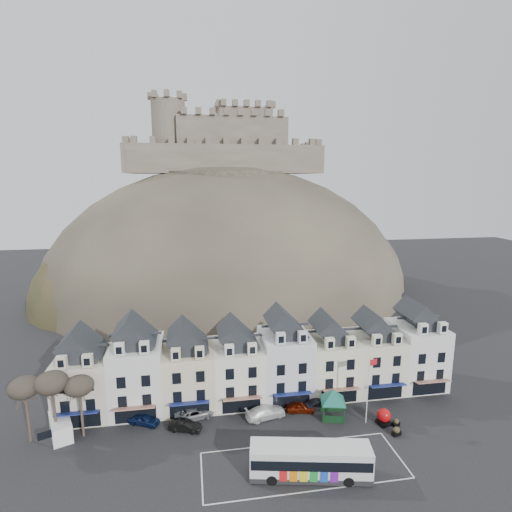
% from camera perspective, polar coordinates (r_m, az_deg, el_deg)
% --- Properties ---
extents(ground, '(300.00, 300.00, 0.00)m').
position_cam_1_polar(ground, '(48.21, 4.60, -28.78)').
color(ground, black).
rests_on(ground, ground).
extents(coach_bay_markings, '(22.00, 7.50, 0.01)m').
position_cam_1_polar(coach_bay_markings, '(49.56, 6.74, -27.53)').
color(coach_bay_markings, silver).
rests_on(coach_bay_markings, ground).
extents(townhouse_terrace, '(54.40, 9.35, 11.80)m').
position_cam_1_polar(townhouse_terrace, '(58.52, 0.93, -14.81)').
color(townhouse_terrace, beige).
rests_on(townhouse_terrace, ground).
extents(castle_hill, '(100.00, 76.00, 68.00)m').
position_cam_1_polar(castle_hill, '(109.69, -3.48, -5.18)').
color(castle_hill, '#322C27').
rests_on(castle_hill, ground).
extents(castle, '(50.20, 22.20, 22.00)m').
position_cam_1_polar(castle, '(112.54, -4.51, 15.85)').
color(castle, brown).
rests_on(castle, ground).
extents(tree_left_far, '(3.61, 3.61, 8.24)m').
position_cam_1_polar(tree_left_far, '(55.72, -30.19, -15.99)').
color(tree_left_far, '#3C2F26').
rests_on(tree_left_far, ground).
extents(tree_left_mid, '(3.78, 3.78, 8.64)m').
position_cam_1_polar(tree_left_mid, '(54.59, -27.17, -15.86)').
color(tree_left_mid, '#3C2F26').
rests_on(tree_left_mid, ground).
extents(tree_left_near, '(3.43, 3.43, 7.84)m').
position_cam_1_polar(tree_left_near, '(54.06, -23.95, -16.66)').
color(tree_left_near, '#3C2F26').
rests_on(tree_left_near, ground).
extents(bus, '(12.93, 5.28, 3.56)m').
position_cam_1_polar(bus, '(47.15, 7.76, -26.84)').
color(bus, '#262628').
rests_on(bus, ground).
extents(bus_shelter, '(6.11, 6.11, 3.98)m').
position_cam_1_polar(bus_shelter, '(55.73, 10.95, -19.02)').
color(bus_shelter, black).
rests_on(bus_shelter, ground).
extents(red_buoy, '(1.72, 1.72, 2.13)m').
position_cam_1_polar(red_buoy, '(56.98, 17.80, -21.00)').
color(red_buoy, black).
rests_on(red_buoy, ground).
extents(flagpole, '(1.26, 0.39, 8.92)m').
position_cam_1_polar(flagpole, '(54.69, 15.78, -17.48)').
color(flagpole, silver).
rests_on(flagpole, ground).
extents(white_van, '(3.92, 5.44, 2.28)m').
position_cam_1_polar(white_van, '(57.88, -26.13, -21.05)').
color(white_van, white).
rests_on(white_van, ground).
extents(planter_west, '(1.06, 0.68, 0.98)m').
position_cam_1_polar(planter_west, '(57.48, 19.36, -21.52)').
color(planter_west, black).
rests_on(planter_west, ground).
extents(planter_east, '(1.21, 0.80, 1.11)m').
position_cam_1_polar(planter_east, '(55.77, 19.43, -22.56)').
color(planter_east, black).
rests_on(planter_east, ground).
extents(car_navy, '(4.41, 3.17, 1.40)m').
position_cam_1_polar(car_navy, '(56.69, -15.75, -21.52)').
color(car_navy, '#0C193F').
rests_on(car_navy, ground).
extents(car_black, '(4.29, 2.65, 1.34)m').
position_cam_1_polar(car_black, '(54.48, -10.11, -22.76)').
color(car_black, black).
rests_on(car_black, ground).
extents(car_silver, '(5.55, 3.86, 1.43)m').
position_cam_1_polar(car_silver, '(56.53, -8.78, -21.28)').
color(car_silver, '#97989E').
rests_on(car_silver, ground).
extents(car_white, '(5.74, 3.45, 1.56)m').
position_cam_1_polar(car_white, '(56.05, 1.38, -21.38)').
color(car_white, white).
rests_on(car_white, ground).
extents(car_maroon, '(4.03, 2.10, 1.31)m').
position_cam_1_polar(car_maroon, '(57.51, 6.36, -20.67)').
color(car_maroon, '#5D1405').
rests_on(car_maroon, ground).
extents(car_charcoal, '(4.08, 2.06, 1.29)m').
position_cam_1_polar(car_charcoal, '(58.46, 8.98, -20.18)').
color(car_charcoal, black).
rests_on(car_charcoal, ground).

